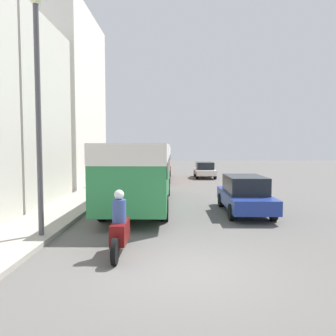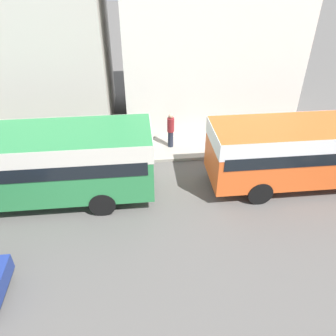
% 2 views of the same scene
% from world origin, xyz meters
% --- Properties ---
extents(building_midblock, '(6.52, 6.08, 8.79)m').
position_xyz_m(building_midblock, '(-9.46, 8.50, 4.40)').
color(building_midblock, beige).
rests_on(building_midblock, ground_plane).
extents(building_far_terrace, '(5.21, 8.92, 12.39)m').
position_xyz_m(building_far_terrace, '(-8.81, 16.89, 6.19)').
color(building_far_terrace, silver).
rests_on(building_far_terrace, ground_plane).
extents(bus_lead, '(2.67, 10.39, 2.95)m').
position_xyz_m(bus_lead, '(-1.84, 8.23, 1.93)').
color(bus_lead, '#2D8447').
rests_on(bus_lead, ground_plane).
extents(bus_following, '(2.49, 9.40, 2.81)m').
position_xyz_m(bus_following, '(-1.77, 20.45, 1.84)').
color(bus_following, '#EA5B23').
rests_on(bus_following, ground_plane).
extents(pedestrian_near_curb, '(0.34, 0.34, 1.77)m').
position_xyz_m(pedestrian_near_curb, '(-5.22, 14.53, 1.07)').
color(pedestrian_near_curb, '#232838').
rests_on(pedestrian_near_curb, sidewalk).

